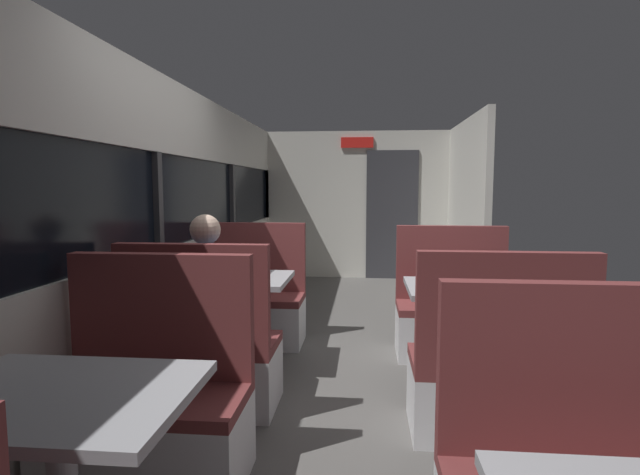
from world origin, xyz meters
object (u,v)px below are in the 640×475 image
object	(u,v)px
bench_rear_aisle_facing_end	(495,381)
seated_passenger	(206,324)
bench_rear_aisle_facing_entry	(453,317)
bench_near_window_facing_entry	(151,414)
dining_table_mid_window	(231,290)
bench_mid_window_facing_entry	(252,307)
dining_table_rear_aisle	(471,300)
dining_table_near_window	(59,420)
bench_mid_window_facing_end	(203,359)

from	to	relation	value
bench_rear_aisle_facing_end	seated_passenger	world-z (taller)	seated_passenger
bench_rear_aisle_facing_entry	seated_passenger	size ratio (longest dim) A/B	0.87
bench_near_window_facing_entry	bench_rear_aisle_facing_entry	bearing A→B (deg)	47.89
dining_table_mid_window	bench_rear_aisle_facing_entry	size ratio (longest dim) A/B	0.82
bench_mid_window_facing_entry	dining_table_rear_aisle	world-z (taller)	bench_mid_window_facing_entry
bench_near_window_facing_entry	bench_rear_aisle_facing_entry	size ratio (longest dim) A/B	1.00
dining_table_near_window	bench_near_window_facing_entry	bearing A→B (deg)	90.00
dining_table_mid_window	dining_table_rear_aisle	world-z (taller)	same
dining_table_mid_window	bench_mid_window_facing_end	bearing A→B (deg)	-90.00
dining_table_near_window	bench_mid_window_facing_entry	size ratio (longest dim) A/B	0.82
bench_mid_window_facing_end	bench_rear_aisle_facing_entry	bearing A→B (deg)	33.81
dining_table_near_window	bench_rear_aisle_facing_entry	distance (m)	3.24
dining_table_rear_aisle	seated_passenger	xyz separation A→B (m)	(-1.79, -0.43, -0.10)
bench_rear_aisle_facing_entry	dining_table_mid_window	bearing A→B (deg)	-164.41
bench_near_window_facing_entry	bench_mid_window_facing_entry	bearing A→B (deg)	90.00
dining_table_near_window	bench_mid_window_facing_entry	bearing A→B (deg)	90.00
bench_mid_window_facing_entry	bench_rear_aisle_facing_end	bearing A→B (deg)	-41.77
bench_rear_aisle_facing_end	seated_passenger	distance (m)	1.82
dining_table_mid_window	bench_mid_window_facing_end	xyz separation A→B (m)	(0.00, -0.70, -0.31)
seated_passenger	bench_near_window_facing_entry	bearing A→B (deg)	-90.00
bench_near_window_facing_entry	bench_mid_window_facing_entry	distance (m)	2.18
dining_table_mid_window	bench_rear_aisle_facing_entry	bearing A→B (deg)	15.59
dining_table_mid_window	bench_rear_aisle_facing_end	distance (m)	2.03
bench_near_window_facing_entry	seated_passenger	world-z (taller)	seated_passenger
dining_table_near_window	bench_rear_aisle_facing_end	bearing A→B (deg)	35.58
bench_mid_window_facing_end	dining_table_rear_aisle	xyz separation A→B (m)	(1.79, 0.50, 0.31)
dining_table_mid_window	bench_mid_window_facing_entry	bearing A→B (deg)	90.00
bench_near_window_facing_entry	bench_mid_window_facing_entry	world-z (taller)	same
bench_mid_window_facing_end	dining_table_rear_aisle	size ratio (longest dim) A/B	1.22
bench_near_window_facing_entry	seated_passenger	bearing A→B (deg)	90.00
dining_table_mid_window	bench_mid_window_facing_entry	distance (m)	0.77
bench_mid_window_facing_end	seated_passenger	size ratio (longest dim) A/B	0.87
dining_table_near_window	bench_rear_aisle_facing_end	size ratio (longest dim) A/B	0.82
bench_rear_aisle_facing_entry	bench_mid_window_facing_entry	bearing A→B (deg)	173.62
dining_table_near_window	seated_passenger	world-z (taller)	seated_passenger
bench_near_window_facing_entry	bench_mid_window_facing_end	distance (m)	0.78
dining_table_mid_window	bench_rear_aisle_facing_entry	xyz separation A→B (m)	(1.79, 0.50, -0.31)
bench_near_window_facing_entry	bench_rear_aisle_facing_end	bearing A→B (deg)	17.99
dining_table_mid_window	dining_table_rear_aisle	xyz separation A→B (m)	(1.79, -0.20, 0.00)
bench_rear_aisle_facing_end	bench_mid_window_facing_end	bearing A→B (deg)	173.62
bench_rear_aisle_facing_end	seated_passenger	xyz separation A→B (m)	(-1.79, 0.27, 0.21)
bench_rear_aisle_facing_end	bench_rear_aisle_facing_entry	size ratio (longest dim) A/B	1.00
bench_rear_aisle_facing_entry	dining_table_rear_aisle	bearing A→B (deg)	-90.00
dining_table_rear_aisle	bench_rear_aisle_facing_entry	bearing A→B (deg)	90.00
bench_mid_window_facing_entry	bench_near_window_facing_entry	bearing A→B (deg)	-90.00
bench_near_window_facing_entry	bench_rear_aisle_facing_entry	distance (m)	2.67
dining_table_rear_aisle	bench_rear_aisle_facing_entry	xyz separation A→B (m)	(0.00, 0.70, -0.31)
dining_table_rear_aisle	bench_rear_aisle_facing_end	distance (m)	0.77
bench_mid_window_facing_entry	dining_table_near_window	bearing A→B (deg)	-90.00
bench_near_window_facing_entry	dining_table_mid_window	distance (m)	1.51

